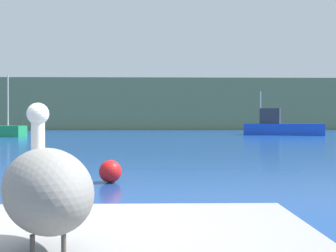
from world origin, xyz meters
TOP-DOWN VIEW (x-y plane):
  - hillside_backdrop at (0.00, 67.64)m, footprint 140.00×16.67m
  - pelican at (-0.19, -0.93)m, footprint 0.88×1.35m
  - fishing_boat_blue at (12.21, 36.82)m, footprint 7.61×4.49m
  - mooring_buoy at (-0.59, 5.97)m, footprint 0.50×0.50m

SIDE VIEW (x-z plane):
  - mooring_buoy at x=-0.59m, z-range 0.00..0.50m
  - fishing_boat_blue at x=12.21m, z-range -1.27..2.93m
  - pelican at x=-0.19m, z-range 0.52..1.43m
  - hillside_backdrop at x=0.00m, z-range 0.00..7.76m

